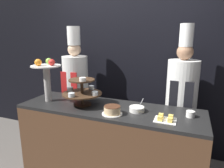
# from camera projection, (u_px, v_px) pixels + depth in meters

# --- Properties ---
(wall_back) EXTENTS (10.00, 0.06, 2.80)m
(wall_back) POSITION_uv_depth(u_px,v_px,m) (132.00, 57.00, 2.96)
(wall_back) COLOR black
(wall_back) RESTS_ON ground_plane
(buffet_counter) EXTENTS (2.07, 0.64, 0.91)m
(buffet_counter) POSITION_uv_depth(u_px,v_px,m) (109.00, 144.00, 2.35)
(buffet_counter) COLOR brown
(buffet_counter) RESTS_ON ground_plane
(tiered_stand) EXTENTS (0.46, 0.46, 0.35)m
(tiered_stand) POSITION_uv_depth(u_px,v_px,m) (82.00, 91.00, 2.30)
(tiered_stand) COLOR #3D2819
(tiered_stand) RESTS_ON buffet_counter
(fruit_pedestal) EXTENTS (0.35, 0.35, 0.53)m
(fruit_pedestal) POSITION_uv_depth(u_px,v_px,m) (47.00, 73.00, 2.40)
(fruit_pedestal) COLOR #B2ADA8
(fruit_pedestal) RESTS_ON buffet_counter
(cake_round) EXTENTS (0.21, 0.21, 0.09)m
(cake_round) POSITION_uv_depth(u_px,v_px,m) (112.00, 110.00, 2.04)
(cake_round) COLOR white
(cake_round) RESTS_ON buffet_counter
(cup_white) EXTENTS (0.08, 0.08, 0.06)m
(cup_white) POSITION_uv_depth(u_px,v_px,m) (190.00, 114.00, 1.97)
(cup_white) COLOR white
(cup_white) RESTS_ON buffet_counter
(cake_square_tray) EXTENTS (0.20, 0.17, 0.05)m
(cake_square_tray) POSITION_uv_depth(u_px,v_px,m) (165.00, 119.00, 1.89)
(cake_square_tray) COLOR white
(cake_square_tray) RESTS_ON buffet_counter
(serving_bowl_near) EXTENTS (0.16, 0.16, 0.15)m
(serving_bowl_near) POSITION_uv_depth(u_px,v_px,m) (137.00, 109.00, 2.12)
(serving_bowl_near) COLOR white
(serving_bowl_near) RESTS_ON buffet_counter
(chef_left) EXTENTS (0.37, 0.37, 1.83)m
(chef_left) POSITION_uv_depth(u_px,v_px,m) (76.00, 84.00, 3.00)
(chef_left) COLOR #38332D
(chef_left) RESTS_ON ground_plane
(chef_center_left) EXTENTS (0.37, 0.37, 1.84)m
(chef_center_left) POSITION_uv_depth(u_px,v_px,m) (181.00, 96.00, 2.46)
(chef_center_left) COLOR black
(chef_center_left) RESTS_ON ground_plane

